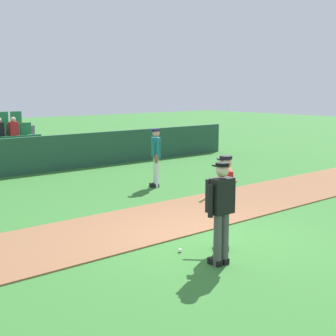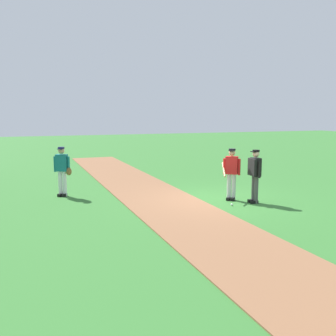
% 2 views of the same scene
% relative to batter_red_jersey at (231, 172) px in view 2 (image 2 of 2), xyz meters
% --- Properties ---
extents(ground_plane, '(80.00, 80.00, 0.00)m').
position_rel_batter_red_jersey_xyz_m(ground_plane, '(0.13, 0.40, -0.97)').
color(ground_plane, '#33702D').
extents(infield_dirt_path, '(28.00, 2.60, 0.03)m').
position_rel_batter_red_jersey_xyz_m(infield_dirt_path, '(0.13, 2.30, -0.95)').
color(infield_dirt_path, brown).
rests_on(infield_dirt_path, ground).
extents(batter_red_jersey, '(0.76, 0.67, 1.76)m').
position_rel_batter_red_jersey_xyz_m(batter_red_jersey, '(0.00, 0.00, 0.00)').
color(batter_red_jersey, silver).
rests_on(batter_red_jersey, ground).
extents(umpire_home_plate, '(0.59, 0.32, 1.76)m').
position_rel_batter_red_jersey_xyz_m(umpire_home_plate, '(-0.64, -0.51, 0.03)').
color(umpire_home_plate, '#4C4C4C').
rests_on(umpire_home_plate, ground).
extents(runner_teal_jersey, '(0.46, 0.60, 1.76)m').
position_rel_batter_red_jersey_xyz_m(runner_teal_jersey, '(2.66, 5.30, -0.01)').
color(runner_teal_jersey, white).
rests_on(runner_teal_jersey, ground).
extents(baseball, '(0.07, 0.07, 0.07)m').
position_rel_batter_red_jersey_xyz_m(baseball, '(-0.75, 0.39, -0.93)').
color(baseball, white).
rests_on(baseball, ground).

